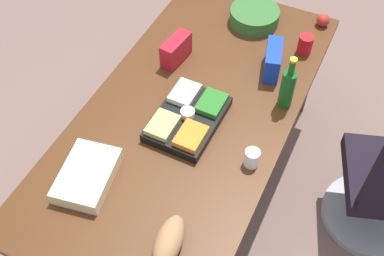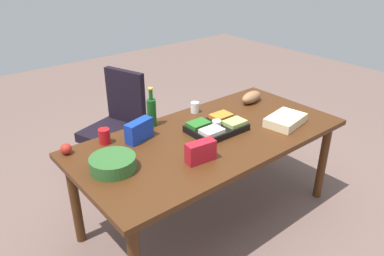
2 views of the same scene
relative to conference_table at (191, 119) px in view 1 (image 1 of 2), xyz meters
name	(u,v)px [view 1 (image 1 of 2)]	position (x,y,z in m)	size (l,w,h in m)	color
ground_plane	(191,188)	(0.00, 0.00, -0.68)	(10.00, 10.00, 0.00)	#70574E
conference_table	(191,119)	(0.00, 0.00, 0.00)	(2.05, 1.00, 0.75)	#472610
veggie_tray	(188,117)	(-0.08, -0.02, 0.11)	(0.42, 0.31, 0.09)	black
chip_bag_blue	(273,60)	(0.44, -0.27, 0.15)	(0.22, 0.08, 0.15)	#1438B4
salad_bowl	(254,16)	(0.79, -0.04, 0.12)	(0.29, 0.29, 0.09)	#30612A
apple_red	(323,20)	(0.93, -0.42, 0.11)	(0.08, 0.08, 0.08)	red
paper_cup	(252,158)	(-0.18, -0.40, 0.12)	(0.07, 0.07, 0.09)	white
chip_bag_red	(176,50)	(0.30, 0.23, 0.14)	(0.20, 0.08, 0.14)	#B51826
wine_bottle	(287,88)	(0.24, -0.42, 0.19)	(0.08, 0.08, 0.31)	#144F1A
bread_loaf	(169,241)	(-0.71, -0.25, 0.12)	(0.24, 0.11, 0.10)	#966944
red_solo_cup	(305,44)	(0.66, -0.39, 0.13)	(0.08, 0.08, 0.11)	red
sheet_cake	(87,175)	(-0.58, 0.23, 0.11)	(0.32, 0.22, 0.07)	beige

